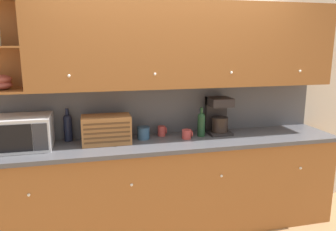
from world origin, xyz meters
TOP-DOWN VIEW (x-y plane):
  - ground_plane at (0.00, 0.00)m, footprint 24.00×24.00m
  - wall_back at (0.00, 0.03)m, footprint 5.82×0.06m
  - counter_unit at (0.00, -0.30)m, footprint 3.44×0.62m
  - backsplash_panel at (0.00, -0.01)m, footprint 3.42×0.01m
  - upper_cabinets at (0.17, -0.19)m, footprint 3.42×0.40m
  - microwave at (-1.38, -0.24)m, footprint 0.55×0.39m
  - second_wine_bottle at (-0.97, -0.08)m, footprint 0.08×0.08m
  - bread_box at (-0.61, -0.25)m, footprint 0.46×0.25m
  - storage_canister at (-0.25, -0.18)m, footprint 0.13×0.13m
  - mug at (-0.04, -0.11)m, footprint 0.09×0.08m
  - mug_blue_second at (0.18, -0.27)m, footprint 0.10×0.09m
  - wine_bottle at (0.35, -0.22)m, footprint 0.08×0.08m
  - coffee_maker at (0.56, -0.16)m, footprint 0.23×0.24m

SIDE VIEW (x-z plane):
  - ground_plane at x=0.00m, z-range 0.00..0.00m
  - counter_unit at x=0.00m, z-range 0.00..0.95m
  - mug_blue_second at x=0.18m, z-range 0.95..1.04m
  - mug at x=-0.04m, z-range 0.95..1.05m
  - storage_canister at x=-0.25m, z-range 0.95..1.08m
  - bread_box at x=-0.61m, z-range 0.95..1.22m
  - wine_bottle at x=0.35m, z-range 0.94..1.24m
  - second_wine_bottle at x=-0.97m, z-range 0.93..1.26m
  - microwave at x=-1.38m, z-range 0.95..1.25m
  - coffee_maker at x=0.56m, z-range 0.95..1.34m
  - backsplash_panel at x=0.00m, z-range 0.95..1.47m
  - wall_back at x=0.00m, z-range 0.00..2.60m
  - upper_cabinets at x=0.17m, z-range 1.46..2.27m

